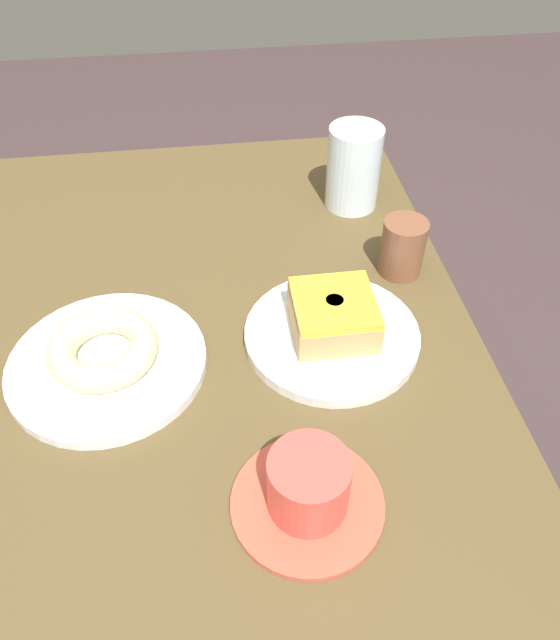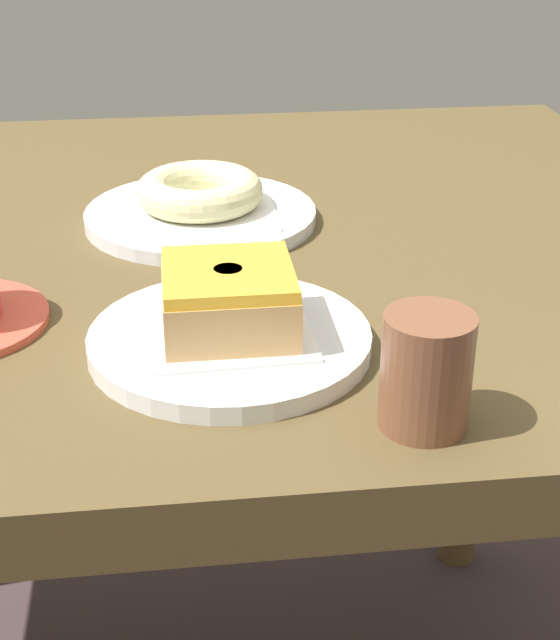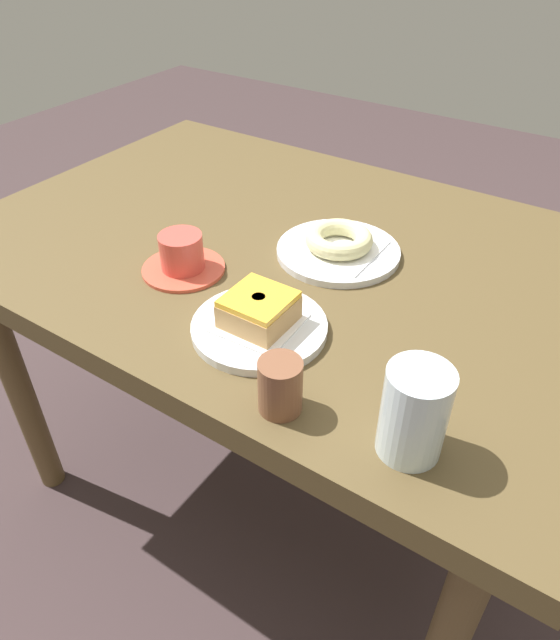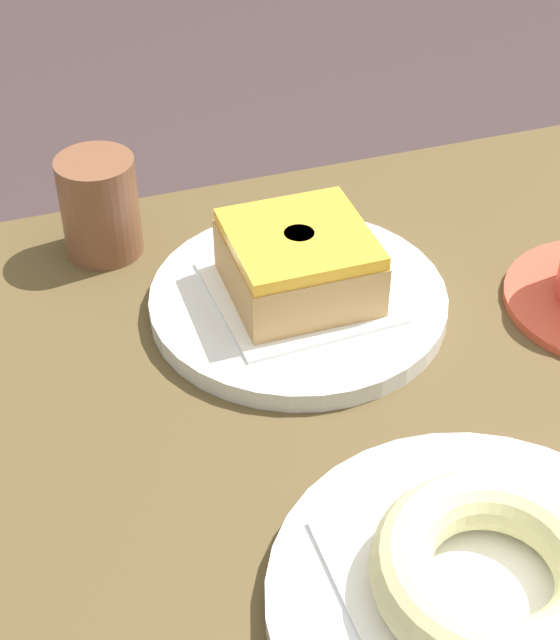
{
  "view_description": "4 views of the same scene",
  "coord_description": "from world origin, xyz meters",
  "px_view_note": "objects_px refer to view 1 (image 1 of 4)",
  "views": [
    {
      "loc": [
        -0.37,
        -0.11,
        1.25
      ],
      "look_at": [
        0.13,
        -0.18,
        0.75
      ],
      "focal_mm": 34.03,
      "sensor_mm": 36.0,
      "label": 1
    },
    {
      "loc": [
        0.08,
        -0.86,
        1.06
      ],
      "look_at": [
        0.15,
        -0.25,
        0.75
      ],
      "focal_mm": 53.58,
      "sensor_mm": 36.0,
      "label": 2
    },
    {
      "loc": [
        0.52,
        -0.8,
        1.28
      ],
      "look_at": [
        0.16,
        -0.25,
        0.77
      ],
      "focal_mm": 32.51,
      "sensor_mm": 36.0,
      "label": 3
    },
    {
      "loc": [
        0.3,
        0.26,
        1.15
      ],
      "look_at": [
        0.14,
        -0.2,
        0.75
      ],
      "focal_mm": 54.7,
      "sensor_mm": 36.0,
      "label": 4
    }
  ],
  "objects_px": {
    "plate_glazed_square": "(332,335)",
    "coffee_cup": "(308,488)",
    "donut_sugar_ring": "(103,348)",
    "sugar_jar": "(403,247)",
    "plate_sugar_ring": "(108,363)",
    "donut_glazed_square": "(333,315)",
    "water_glass": "(353,168)"
  },
  "relations": [
    {
      "from": "plate_glazed_square",
      "to": "plate_sugar_ring",
      "type": "distance_m",
      "value": 0.26
    },
    {
      "from": "donut_sugar_ring",
      "to": "water_glass",
      "type": "bearing_deg",
      "value": -50.12
    },
    {
      "from": "donut_glazed_square",
      "to": "donut_sugar_ring",
      "type": "height_order",
      "value": "donut_glazed_square"
    },
    {
      "from": "plate_glazed_square",
      "to": "water_glass",
      "type": "distance_m",
      "value": 0.3
    },
    {
      "from": "sugar_jar",
      "to": "donut_sugar_ring",
      "type": "bearing_deg",
      "value": 108.18
    },
    {
      "from": "plate_sugar_ring",
      "to": "coffee_cup",
      "type": "xyz_separation_m",
      "value": [
        -0.2,
        -0.2,
        0.02
      ]
    },
    {
      "from": "water_glass",
      "to": "sugar_jar",
      "type": "xyz_separation_m",
      "value": [
        -0.17,
        -0.03,
        -0.02
      ]
    },
    {
      "from": "sugar_jar",
      "to": "plate_sugar_ring",
      "type": "bearing_deg",
      "value": 108.18
    },
    {
      "from": "donut_glazed_square",
      "to": "plate_sugar_ring",
      "type": "distance_m",
      "value": 0.26
    },
    {
      "from": "plate_sugar_ring",
      "to": "water_glass",
      "type": "bearing_deg",
      "value": -50.12
    },
    {
      "from": "plate_sugar_ring",
      "to": "sugar_jar",
      "type": "relative_size",
      "value": 2.9
    },
    {
      "from": "plate_sugar_ring",
      "to": "water_glass",
      "type": "distance_m",
      "value": 0.45
    },
    {
      "from": "donut_sugar_ring",
      "to": "water_glass",
      "type": "relative_size",
      "value": 0.99
    },
    {
      "from": "plate_glazed_square",
      "to": "donut_glazed_square",
      "type": "relative_size",
      "value": 2.21
    },
    {
      "from": "plate_sugar_ring",
      "to": "sugar_jar",
      "type": "distance_m",
      "value": 0.4
    },
    {
      "from": "plate_glazed_square",
      "to": "donut_glazed_square",
      "type": "bearing_deg",
      "value": 0.0
    },
    {
      "from": "plate_glazed_square",
      "to": "water_glass",
      "type": "bearing_deg",
      "value": -16.86
    },
    {
      "from": "plate_glazed_square",
      "to": "sugar_jar",
      "type": "bearing_deg",
      "value": -45.08
    },
    {
      "from": "water_glass",
      "to": "plate_glazed_square",
      "type": "bearing_deg",
      "value": 163.14
    },
    {
      "from": "water_glass",
      "to": "sugar_jar",
      "type": "relative_size",
      "value": 1.59
    },
    {
      "from": "donut_sugar_ring",
      "to": "coffee_cup",
      "type": "distance_m",
      "value": 0.28
    },
    {
      "from": "plate_glazed_square",
      "to": "sugar_jar",
      "type": "relative_size",
      "value": 2.68
    },
    {
      "from": "donut_glazed_square",
      "to": "plate_sugar_ring",
      "type": "bearing_deg",
      "value": 91.93
    },
    {
      "from": "plate_glazed_square",
      "to": "coffee_cup",
      "type": "relative_size",
      "value": 1.43
    },
    {
      "from": "coffee_cup",
      "to": "sugar_jar",
      "type": "relative_size",
      "value": 1.88
    },
    {
      "from": "donut_sugar_ring",
      "to": "sugar_jar",
      "type": "xyz_separation_m",
      "value": [
        0.12,
        -0.38,
        0.01
      ]
    },
    {
      "from": "donut_sugar_ring",
      "to": "water_glass",
      "type": "distance_m",
      "value": 0.45
    },
    {
      "from": "plate_glazed_square",
      "to": "plate_sugar_ring",
      "type": "height_order",
      "value": "plate_glazed_square"
    },
    {
      "from": "donut_glazed_square",
      "to": "plate_sugar_ring",
      "type": "relative_size",
      "value": 0.42
    },
    {
      "from": "water_glass",
      "to": "coffee_cup",
      "type": "distance_m",
      "value": 0.51
    },
    {
      "from": "donut_sugar_ring",
      "to": "sugar_jar",
      "type": "relative_size",
      "value": 1.58
    },
    {
      "from": "plate_glazed_square",
      "to": "sugar_jar",
      "type": "height_order",
      "value": "sugar_jar"
    }
  ]
}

